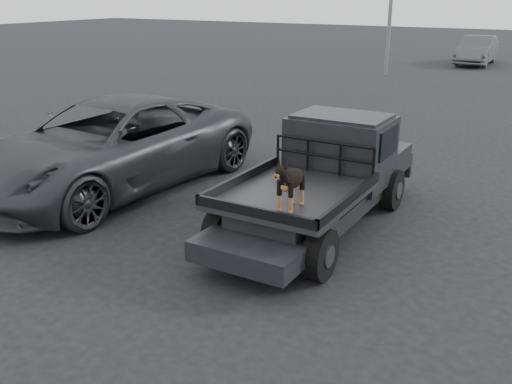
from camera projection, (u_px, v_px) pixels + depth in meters
The scene contains 7 objects.
ground at pixel (252, 253), 8.90m from camera, with size 120.00×120.00×0.00m, color black.
flatbed_ute at pixel (317, 202), 9.72m from camera, with size 2.00×5.40×0.92m, color black, non-canonical shape.
ute_cab at pixel (341, 139), 10.19m from camera, with size 1.72×1.30×0.88m, color black, non-canonical shape.
headache_rack at pixel (324, 158), 9.64m from camera, with size 1.80×0.08×0.55m, color black, non-canonical shape.
dog at pixel (291, 183), 8.06m from camera, with size 0.32×0.60×0.74m, color black, non-canonical shape.
parked_suv at pixel (111, 145), 11.56m from camera, with size 2.98×6.47×1.80m, color #303136.
distant_car_a at pixel (477, 50), 31.37m from camera, with size 1.62×4.65×1.53m, color #49494E.
Camera 1 is at (4.14, -6.93, 3.86)m, focal length 40.00 mm.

